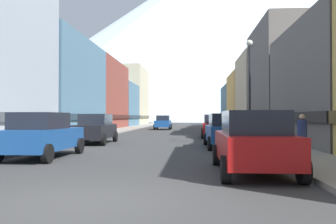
% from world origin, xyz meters
% --- Properties ---
extents(ground_plane, '(400.00, 400.00, 0.00)m').
position_xyz_m(ground_plane, '(0.00, 0.00, 0.00)').
color(ground_plane, '#373737').
extents(sidewalk_left, '(2.50, 100.00, 0.15)m').
position_xyz_m(sidewalk_left, '(-6.25, 35.00, 0.07)').
color(sidewalk_left, gray).
rests_on(sidewalk_left, ground).
extents(sidewalk_right, '(2.50, 100.00, 0.15)m').
position_xyz_m(sidewalk_right, '(6.25, 35.00, 0.07)').
color(sidewalk_right, gray).
rests_on(sidewalk_right, ground).
extents(storefront_left_2, '(8.95, 13.35, 8.83)m').
position_xyz_m(storefront_left_2, '(-11.83, 25.35, 4.26)').
color(storefront_left_2, slate).
rests_on(storefront_left_2, ground).
extents(storefront_left_3, '(7.74, 13.87, 8.85)m').
position_xyz_m(storefront_left_3, '(-11.22, 38.98, 4.27)').
color(storefront_left_3, brown).
rests_on(storefront_left_3, ground).
extents(storefront_left_4, '(7.28, 10.60, 7.13)m').
position_xyz_m(storefront_left_4, '(-10.99, 51.53, 3.43)').
color(storefront_left_4, slate).
rests_on(storefront_left_4, ground).
extents(storefront_left_5, '(8.46, 13.56, 11.41)m').
position_xyz_m(storefront_left_5, '(-11.58, 64.01, 5.53)').
color(storefront_left_5, beige).
rests_on(storefront_left_5, ground).
extents(storefront_right_2, '(9.59, 9.80, 9.31)m').
position_xyz_m(storefront_right_2, '(12.15, 23.71, 4.50)').
color(storefront_right_2, '#66605B').
rests_on(storefront_right_2, ground).
extents(storefront_right_3, '(9.35, 9.43, 8.58)m').
position_xyz_m(storefront_right_3, '(12.03, 33.88, 4.14)').
color(storefront_right_3, beige).
rests_on(storefront_right_3, ground).
extents(storefront_right_4, '(8.64, 10.85, 7.76)m').
position_xyz_m(storefront_right_4, '(11.67, 44.45, 3.73)').
color(storefront_right_4, '#D8B259').
rests_on(storefront_right_4, ground).
extents(storefront_right_5, '(8.04, 11.44, 6.98)m').
position_xyz_m(storefront_right_5, '(11.37, 55.88, 3.36)').
color(storefront_right_5, slate).
rests_on(storefront_right_5, ground).
extents(car_left_0, '(2.12, 4.43, 1.78)m').
position_xyz_m(car_left_0, '(-3.80, 6.92, 0.90)').
color(car_left_0, '#19478C').
rests_on(car_left_0, ground).
extents(car_left_1, '(2.14, 4.44, 1.78)m').
position_xyz_m(car_left_1, '(-3.80, 14.44, 0.90)').
color(car_left_1, black).
rests_on(car_left_1, ground).
extents(car_right_0, '(2.06, 4.40, 1.78)m').
position_xyz_m(car_right_0, '(3.80, 3.64, 0.90)').
color(car_right_0, '#9E1111').
rests_on(car_right_0, ground).
extents(car_right_1, '(2.17, 4.45, 1.78)m').
position_xyz_m(car_right_1, '(3.80, 11.91, 0.90)').
color(car_right_1, '#19478C').
rests_on(car_right_1, ground).
extents(car_right_2, '(2.15, 4.44, 1.78)m').
position_xyz_m(car_right_2, '(3.80, 20.74, 0.90)').
color(car_right_2, '#9E1111').
rests_on(car_right_2, ground).
extents(car_driving_0, '(2.06, 4.40, 1.78)m').
position_xyz_m(car_driving_0, '(-1.60, 37.90, 0.90)').
color(car_driving_0, '#19478C').
rests_on(car_driving_0, ground).
extents(pedestrian_0, '(0.36, 0.36, 1.57)m').
position_xyz_m(pedestrian_0, '(6.25, 7.19, 0.87)').
color(pedestrian_0, navy).
rests_on(pedestrian_0, sidewalk_right).
extents(streetlamp_right, '(0.36, 0.36, 5.86)m').
position_xyz_m(streetlamp_right, '(5.35, 13.82, 3.99)').
color(streetlamp_right, black).
rests_on(streetlamp_right, sidewalk_right).
extents(mountain_backdrop, '(341.28, 341.28, 129.31)m').
position_xyz_m(mountain_backdrop, '(28.89, 260.00, 64.66)').
color(mountain_backdrop, silver).
rests_on(mountain_backdrop, ground).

